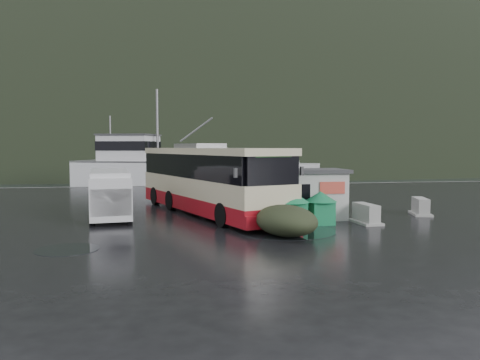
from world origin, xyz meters
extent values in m
plane|color=black|center=(0.00, 0.00, 0.00)|extent=(160.00, 160.00, 0.00)
cube|color=black|center=(0.00, 110.00, 0.00)|extent=(300.00, 180.00, 0.02)
cube|color=#999993|center=(0.00, 20.00, 0.00)|extent=(160.00, 0.60, 1.50)
ellipsoid|color=black|center=(10.00, 250.00, 0.00)|extent=(780.00, 540.00, 570.00)
cylinder|color=black|center=(3.15, -3.03, 0.01)|extent=(4.07, 4.07, 0.01)
cylinder|color=black|center=(-4.79, -5.13, 0.01)|extent=(2.05, 2.05, 0.01)
cylinder|color=black|center=(5.76, 4.34, 0.01)|extent=(2.26, 2.26, 0.01)
camera|label=1|loc=(-1.86, -20.94, 3.33)|focal=35.00mm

